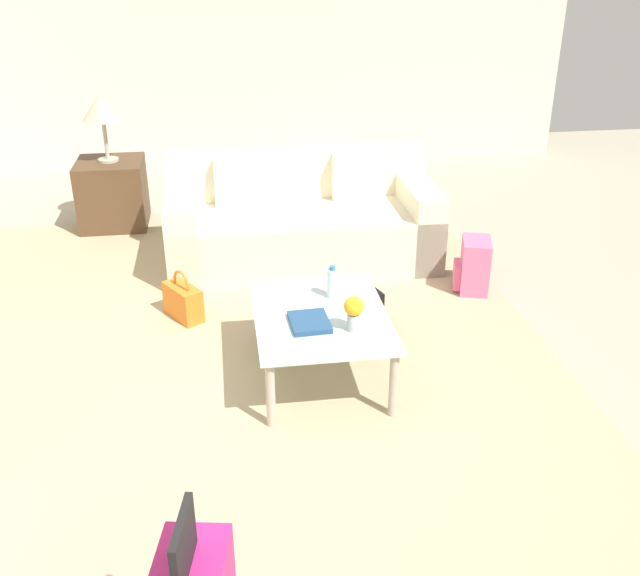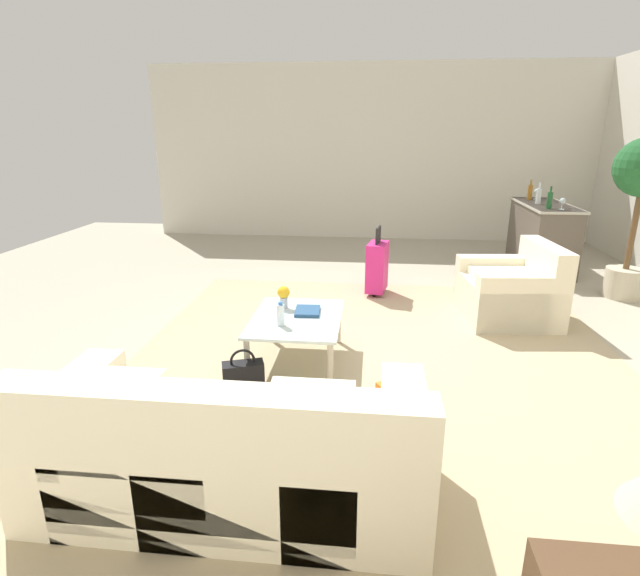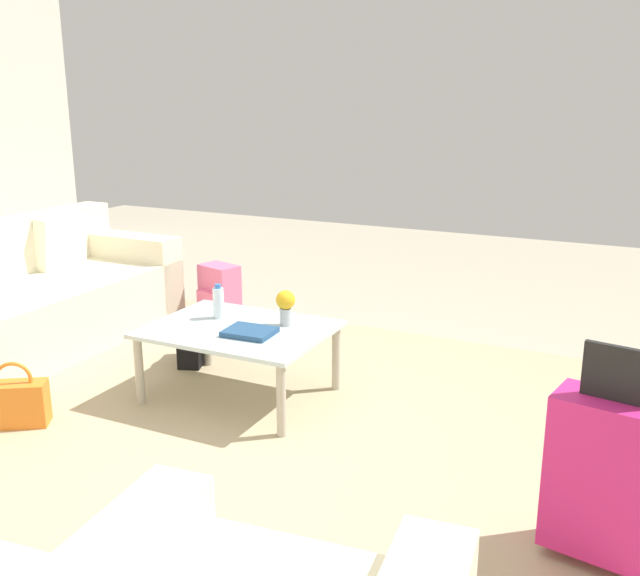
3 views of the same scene
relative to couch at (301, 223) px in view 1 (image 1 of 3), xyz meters
The scene contains 13 objects.
ground_plane 2.29m from the couch, 164.69° to the left, with size 12.00×12.00×0.00m, color #A89E89.
wall_right 3.19m from the couch, 11.82° to the left, with size 0.12×8.00×3.10m, color beige.
area_rug 1.81m from the couch, 153.33° to the left, with size 5.20×4.40×0.01m, color tan.
couch is the anchor object (origin of this frame).
coffee_table 1.80m from the couch, behind, with size 1.00×0.77×0.42m.
water_bottle 1.61m from the couch, behind, with size 0.06×0.06×0.20m.
coffee_table_book 1.93m from the couch, behind, with size 0.26×0.21×0.03m, color navy.
flower_vase 2.03m from the couch, behind, with size 0.11×0.11×0.21m.
side_table 1.89m from the couch, 57.80° to the left, with size 0.58×0.58×0.60m, color #513823.
table_lamp 2.04m from the couch, 57.80° to the left, with size 0.35×0.35×0.60m.
handbag_orange 1.33m from the couch, 135.00° to the left, with size 0.35×0.29×0.36m.
handbag_black 1.26m from the couch, 168.98° to the right, with size 0.24×0.35×0.36m.
backpack_pink 1.43m from the couch, 123.56° to the right, with size 0.34×0.31×0.40m.
Camera 1 is at (-3.19, 0.02, 2.35)m, focal length 40.00 mm.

